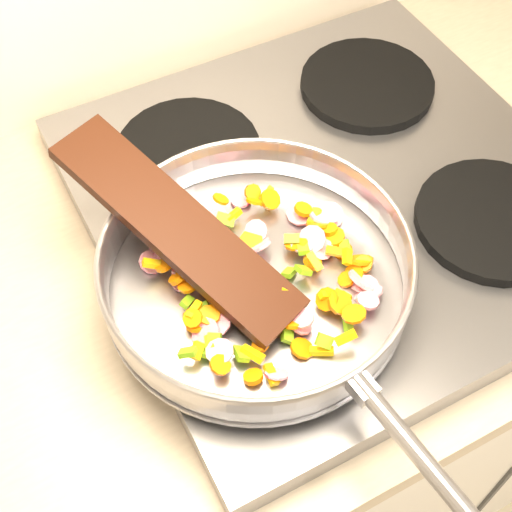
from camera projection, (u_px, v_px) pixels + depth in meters
name	position (u px, v px, depth m)	size (l,w,h in m)	color
cooktop	(333.00, 199.00, 0.93)	(0.60, 0.60, 0.04)	#939399
grate_fl	(294.00, 312.00, 0.79)	(0.19, 0.19, 0.02)	black
grate_fr	(493.00, 220.00, 0.87)	(0.19, 0.19, 0.02)	black
grate_bl	(189.00, 151.00, 0.94)	(0.19, 0.19, 0.02)	black
grate_br	(367.00, 84.00, 1.01)	(0.19, 0.19, 0.02)	black
saute_pan	(257.00, 269.00, 0.78)	(0.39, 0.55, 0.06)	#9E9EA5
vegetable_heap	(263.00, 272.00, 0.79)	(0.26, 0.26, 0.05)	#67A014
wooden_spatula	(177.00, 227.00, 0.77)	(0.32, 0.07, 0.02)	black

